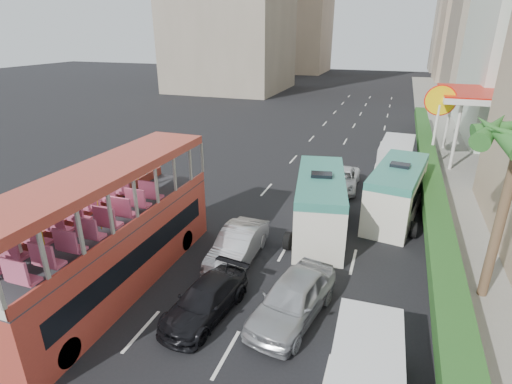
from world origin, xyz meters
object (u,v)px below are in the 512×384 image
at_px(panel_van_near, 364,384).
at_px(palm_tree, 500,220).
at_px(car_silver_lane_b, 292,316).
at_px(car_black, 206,314).
at_px(van_asset, 341,188).
at_px(minibus_far, 396,192).
at_px(panel_van_far, 396,156).
at_px(minibus_near, 320,205).
at_px(double_decker_bus, 112,230).
at_px(shell_station, 481,128).
at_px(car_silver_lane_a, 238,259).

xyz_separation_m(panel_van_near, palm_tree, (3.90, 6.62, 2.45)).
bearing_deg(car_silver_lane_b, car_black, -151.71).
bearing_deg(van_asset, minibus_far, -45.91).
bearing_deg(minibus_far, panel_van_far, 100.01).
bearing_deg(minibus_near, double_decker_bus, -142.86).
relative_size(minibus_far, panel_van_near, 1.43).
height_order(minibus_near, shell_station, shell_station).
distance_m(minibus_near, minibus_far, 4.80).
distance_m(car_black, van_asset, 14.61).
xyz_separation_m(van_asset, minibus_near, (-0.22, -6.49, 1.51)).
height_order(van_asset, minibus_near, minibus_near).
bearing_deg(minibus_far, car_silver_lane_b, -98.75).
distance_m(double_decker_bus, panel_van_near, 10.36).
distance_m(car_silver_lane_a, shell_station, 23.17).
bearing_deg(car_silver_lane_b, panel_van_near, -37.04).
bearing_deg(van_asset, car_black, -102.53).
height_order(panel_van_near, shell_station, shell_station).
xyz_separation_m(car_black, shell_station, (11.89, 23.44, 2.75)).
bearing_deg(van_asset, panel_van_far, 56.17).
bearing_deg(van_asset, car_silver_lane_a, -108.08).
xyz_separation_m(minibus_far, shell_station, (5.67, 12.45, 1.28)).
relative_size(double_decker_bus, palm_tree, 1.72).
height_order(car_silver_lane_b, shell_station, shell_station).
bearing_deg(van_asset, palm_tree, -56.64).
bearing_deg(shell_station, car_silver_lane_b, -111.48).
bearing_deg(car_silver_lane_b, shell_station, 79.84).
distance_m(panel_van_far, palm_tree, 15.57).
bearing_deg(car_silver_lane_b, double_decker_bus, -164.80).
bearing_deg(double_decker_bus, car_black, -6.09).
xyz_separation_m(car_silver_lane_a, palm_tree, (9.98, 0.52, 3.38)).
xyz_separation_m(car_silver_lane_a, van_asset, (3.12, 10.41, 0.00)).
height_order(van_asset, panel_van_near, panel_van_near).
height_order(car_silver_lane_a, panel_van_near, panel_van_near).
height_order(car_silver_lane_a, car_black, car_silver_lane_a).
distance_m(palm_tree, shell_station, 19.14).
relative_size(car_silver_lane_b, minibus_near, 0.69).
xyz_separation_m(car_black, van_asset, (2.82, 14.33, 0.00)).
bearing_deg(minibus_near, shell_station, 48.61).
height_order(car_silver_lane_b, palm_tree, palm_tree).
relative_size(minibus_far, panel_van_far, 1.21).
relative_size(car_black, shell_station, 0.53).
bearing_deg(car_silver_lane_a, palm_tree, 3.12).
relative_size(car_silver_lane_b, minibus_far, 0.71).
height_order(car_black, minibus_far, minibus_far).
bearing_deg(minibus_far, car_black, -110.66).
relative_size(double_decker_bus, car_silver_lane_a, 2.45).
bearing_deg(panel_van_near, shell_station, 74.79).
distance_m(car_silver_lane_a, car_silver_lane_b, 4.48).
xyz_separation_m(minibus_far, panel_van_near, (-0.43, -13.17, -0.54)).
bearing_deg(car_black, van_asset, 86.76).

